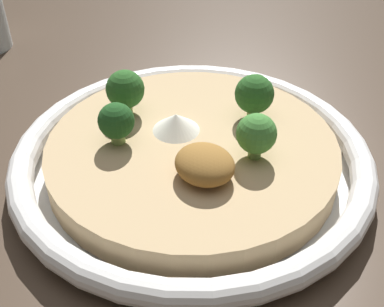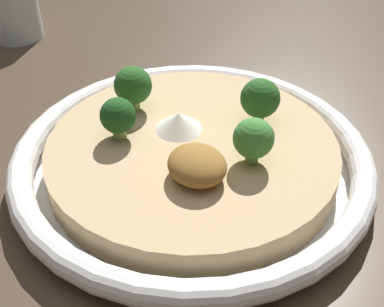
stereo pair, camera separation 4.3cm
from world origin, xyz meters
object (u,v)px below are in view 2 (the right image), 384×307
object	(u,v)px
broccoli_left	(253,139)
drinking_glass	(13,9)
risotto_bowl	(192,156)
broccoli_back_right	(118,117)
broccoli_right	(133,86)
broccoli_front	(260,99)

from	to	relation	value
broccoli_left	drinking_glass	size ratio (longest dim) A/B	0.51
risotto_bowl	broccoli_back_right	size ratio (longest dim) A/B	8.44
risotto_bowl	broccoli_back_right	bearing A→B (deg)	51.67
broccoli_right	broccoli_left	size ratio (longest dim) A/B	1.07
risotto_bowl	broccoli_right	world-z (taller)	broccoli_right
broccoli_right	broccoli_front	bearing A→B (deg)	-132.84
risotto_bowl	broccoli_back_right	distance (m)	0.07
drinking_glass	broccoli_front	bearing A→B (deg)	-162.21
risotto_bowl	broccoli_left	bearing A→B (deg)	-150.62
broccoli_back_right	risotto_bowl	bearing A→B (deg)	-128.33
broccoli_back_right	drinking_glass	distance (m)	0.34
risotto_bowl	broccoli_front	bearing A→B (deg)	-94.30
risotto_bowl	broccoli_front	distance (m)	0.08
drinking_glass	broccoli_back_right	bearing A→B (deg)	-179.41
risotto_bowl	broccoli_left	size ratio (longest dim) A/B	7.94
broccoli_left	drinking_glass	distance (m)	0.44
broccoli_back_right	broccoli_right	bearing A→B (deg)	-41.81
broccoli_back_right	drinking_glass	world-z (taller)	drinking_glass
broccoli_back_right	broccoli_front	bearing A→B (deg)	-110.73
drinking_glass	risotto_bowl	bearing A→B (deg)	-171.85
broccoli_right	broccoli_front	size ratio (longest dim) A/B	1.00
broccoli_left	broccoli_right	bearing A→B (deg)	20.33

